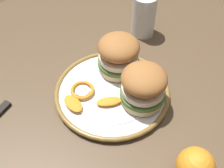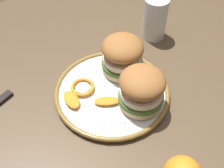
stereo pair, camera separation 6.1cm
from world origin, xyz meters
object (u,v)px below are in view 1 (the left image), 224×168
(drinking_glass, at_px, (144,18))
(whole_orange, at_px, (196,166))
(dinner_plate, at_px, (112,92))
(sandwich_half_right, at_px, (143,86))
(dining_table, at_px, (119,96))
(sandwich_half_left, at_px, (118,54))

(drinking_glass, bearing_deg, whole_orange, 50.47)
(dinner_plate, relative_size, sandwich_half_right, 2.16)
(dining_table, distance_m, sandwich_half_right, 0.21)
(dining_table, height_order, dinner_plate, dinner_plate)
(sandwich_half_left, bearing_deg, drinking_glass, -162.43)
(dining_table, bearing_deg, sandwich_half_right, 65.77)
(sandwich_half_left, distance_m, whole_orange, 0.33)
(dinner_plate, height_order, sandwich_half_left, sandwich_half_left)
(drinking_glass, bearing_deg, dining_table, 18.62)
(dining_table, xyz_separation_m, whole_orange, (0.13, 0.30, 0.15))
(sandwich_half_left, xyz_separation_m, drinking_glass, (-0.18, -0.06, -0.01))
(sandwich_half_left, relative_size, drinking_glass, 1.06)
(drinking_glass, distance_m, whole_orange, 0.47)
(dinner_plate, height_order, sandwich_half_right, sandwich_half_right)
(whole_orange, bearing_deg, drinking_glass, -129.53)
(sandwich_half_right, bearing_deg, dining_table, -114.23)
(sandwich_half_right, distance_m, whole_orange, 0.21)
(dining_table, distance_m, sandwich_half_left, 0.18)
(dinner_plate, distance_m, drinking_glass, 0.27)
(dinner_plate, relative_size, whole_orange, 3.71)
(sandwich_half_left, bearing_deg, sandwich_half_right, 69.45)
(sandwich_half_left, distance_m, sandwich_half_right, 0.12)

